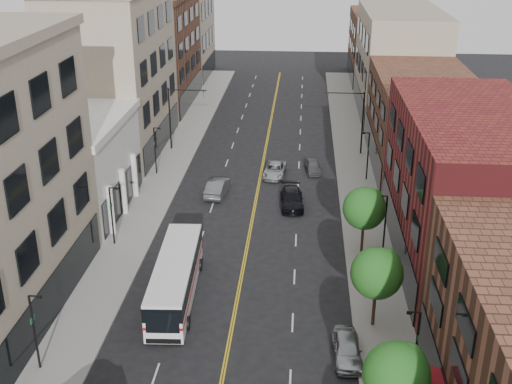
% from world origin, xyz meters
% --- Properties ---
extents(sidewalk_left, '(4.00, 110.00, 0.15)m').
position_xyz_m(sidewalk_left, '(-10.00, 35.00, 0.07)').
color(sidewalk_left, gray).
rests_on(sidewalk_left, ground).
extents(sidewalk_right, '(4.00, 110.00, 0.15)m').
position_xyz_m(sidewalk_right, '(10.00, 35.00, 0.07)').
color(sidewalk_right, gray).
rests_on(sidewalk_right, ground).
extents(bldg_l_white, '(10.00, 14.00, 8.00)m').
position_xyz_m(bldg_l_white, '(-17.00, 31.00, 4.00)').
color(bldg_l_white, silver).
rests_on(bldg_l_white, ground).
extents(bldg_l_far_a, '(10.00, 20.00, 18.00)m').
position_xyz_m(bldg_l_far_a, '(-17.00, 48.00, 9.00)').
color(bldg_l_far_a, gray).
rests_on(bldg_l_far_a, ground).
extents(bldg_l_far_b, '(10.00, 20.00, 15.00)m').
position_xyz_m(bldg_l_far_b, '(-17.00, 68.00, 7.50)').
color(bldg_l_far_b, brown).
rests_on(bldg_l_far_b, ground).
extents(bldg_l_far_c, '(10.00, 16.00, 20.00)m').
position_xyz_m(bldg_l_far_c, '(-17.00, 86.00, 10.00)').
color(bldg_l_far_c, gray).
rests_on(bldg_l_far_c, ground).
extents(bldg_r_mid, '(10.00, 22.00, 12.00)m').
position_xyz_m(bldg_r_mid, '(17.00, 24.00, 6.00)').
color(bldg_r_mid, maroon).
rests_on(bldg_r_mid, ground).
extents(bldg_r_far_a, '(10.00, 20.00, 10.00)m').
position_xyz_m(bldg_r_far_a, '(17.00, 45.00, 5.00)').
color(bldg_r_far_a, brown).
rests_on(bldg_r_far_a, ground).
extents(bldg_r_far_b, '(10.00, 22.00, 14.00)m').
position_xyz_m(bldg_r_far_b, '(17.00, 66.00, 7.00)').
color(bldg_r_far_b, gray).
rests_on(bldg_r_far_b, ground).
extents(bldg_r_far_c, '(10.00, 18.00, 11.00)m').
position_xyz_m(bldg_r_far_c, '(17.00, 86.00, 5.50)').
color(bldg_r_far_c, brown).
rests_on(bldg_r_far_c, ground).
extents(tree_r_1, '(3.40, 3.40, 5.59)m').
position_xyz_m(tree_r_1, '(9.39, 4.07, 4.13)').
color(tree_r_1, black).
rests_on(tree_r_1, sidewalk_right).
extents(tree_r_2, '(3.40, 3.40, 5.59)m').
position_xyz_m(tree_r_2, '(9.39, 14.07, 4.13)').
color(tree_r_2, black).
rests_on(tree_r_2, sidewalk_right).
extents(tree_r_3, '(3.40, 3.40, 5.59)m').
position_xyz_m(tree_r_3, '(9.39, 24.07, 4.13)').
color(tree_r_3, black).
rests_on(tree_r_3, sidewalk_right).
extents(lamp_l_1, '(0.81, 0.55, 5.05)m').
position_xyz_m(lamp_l_1, '(-10.95, 8.00, 2.97)').
color(lamp_l_1, black).
rests_on(lamp_l_1, sidewalk_left).
extents(lamp_l_2, '(0.81, 0.55, 5.05)m').
position_xyz_m(lamp_l_2, '(-10.95, 24.00, 2.97)').
color(lamp_l_2, black).
rests_on(lamp_l_2, sidewalk_left).
extents(lamp_l_3, '(0.81, 0.55, 5.05)m').
position_xyz_m(lamp_l_3, '(-10.95, 40.00, 2.97)').
color(lamp_l_3, black).
rests_on(lamp_l_3, sidewalk_left).
extents(lamp_r_1, '(0.81, 0.55, 5.05)m').
position_xyz_m(lamp_r_1, '(10.95, 8.00, 2.97)').
color(lamp_r_1, black).
rests_on(lamp_r_1, sidewalk_right).
extents(lamp_r_2, '(0.81, 0.55, 5.05)m').
position_xyz_m(lamp_r_2, '(10.95, 24.00, 2.97)').
color(lamp_r_2, black).
rests_on(lamp_r_2, sidewalk_right).
extents(lamp_r_3, '(0.81, 0.55, 5.05)m').
position_xyz_m(lamp_r_3, '(10.95, 40.00, 2.97)').
color(lamp_r_3, black).
rests_on(lamp_r_3, sidewalk_right).
extents(signal_mast_left, '(4.49, 0.18, 7.20)m').
position_xyz_m(signal_mast_left, '(-10.27, 48.00, 4.65)').
color(signal_mast_left, black).
rests_on(signal_mast_left, sidewalk_left).
extents(signal_mast_right, '(4.49, 0.18, 7.20)m').
position_xyz_m(signal_mast_right, '(10.27, 48.00, 4.65)').
color(signal_mast_right, black).
rests_on(signal_mast_right, sidewalk_right).
extents(city_bus, '(3.24, 11.77, 3.00)m').
position_xyz_m(city_bus, '(-4.34, 16.51, 1.74)').
color(city_bus, white).
rests_on(city_bus, ground).
extents(car_parked_far, '(1.88, 4.28, 1.43)m').
position_xyz_m(car_parked_far, '(7.40, 10.46, 0.72)').
color(car_parked_far, '#9A9CA1').
rests_on(car_parked_far, ground).
extents(car_lane_behind, '(2.14, 4.95, 1.59)m').
position_xyz_m(car_lane_behind, '(-3.85, 35.20, 0.79)').
color(car_lane_behind, '#4D4E53').
rests_on(car_lane_behind, ground).
extents(car_lane_a, '(2.43, 5.26, 1.49)m').
position_xyz_m(car_lane_a, '(3.47, 32.93, 0.74)').
color(car_lane_a, black).
rests_on(car_lane_a, ground).
extents(car_lane_b, '(2.60, 4.90, 1.31)m').
position_xyz_m(car_lane_b, '(1.50, 40.54, 0.66)').
color(car_lane_b, '#A6AAAE').
rests_on(car_lane_b, ground).
extents(car_lane_c, '(2.02, 3.98, 1.30)m').
position_xyz_m(car_lane_c, '(5.50, 42.00, 0.65)').
color(car_lane_c, '#4B4C50').
rests_on(car_lane_c, ground).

